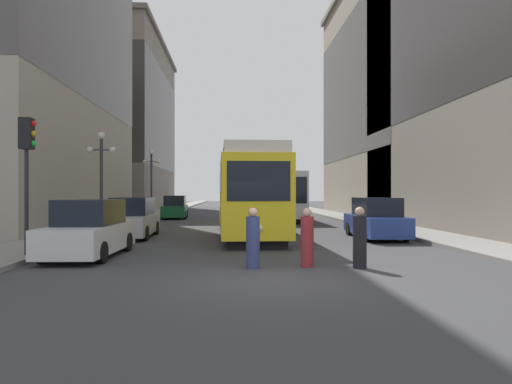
{
  "coord_description": "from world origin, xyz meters",
  "views": [
    {
      "loc": [
        -0.95,
        -10.44,
        2.03
      ],
      "look_at": [
        -0.06,
        6.12,
        2.06
      ],
      "focal_mm": 31.75,
      "sensor_mm": 36.0,
      "label": 1
    }
  ],
  "objects_px": {
    "streetcar": "(247,191)",
    "pedestrian_crossing_near": "(253,240)",
    "parked_car_left_near": "(133,219)",
    "pedestrian_on_sidewalk": "(307,239)",
    "parked_car_right_far": "(376,219)",
    "transit_bus": "(279,194)",
    "pedestrian_crossing_far": "(360,240)",
    "parked_car_left_mid": "(175,208)",
    "lamp_post_left_far": "(151,173)",
    "lamp_post_left_near": "(101,165)",
    "traffic_light_near_left": "(27,149)",
    "parked_car_left_far": "(90,230)"
  },
  "relations": [
    {
      "from": "lamp_post_left_far",
      "to": "parked_car_left_near",
      "type": "bearing_deg",
      "value": -83.07
    },
    {
      "from": "parked_car_right_far",
      "to": "lamp_post_left_far",
      "type": "bearing_deg",
      "value": -50.99
    },
    {
      "from": "traffic_light_near_left",
      "to": "parked_car_left_near",
      "type": "bearing_deg",
      "value": 76.18
    },
    {
      "from": "streetcar",
      "to": "pedestrian_crossing_near",
      "type": "height_order",
      "value": "streetcar"
    },
    {
      "from": "parked_car_left_near",
      "to": "pedestrian_on_sidewalk",
      "type": "distance_m",
      "value": 10.82
    },
    {
      "from": "parked_car_right_far",
      "to": "transit_bus",
      "type": "bearing_deg",
      "value": -77.62
    },
    {
      "from": "transit_bus",
      "to": "lamp_post_left_near",
      "type": "height_order",
      "value": "lamp_post_left_near"
    },
    {
      "from": "traffic_light_near_left",
      "to": "streetcar",
      "type": "bearing_deg",
      "value": 47.98
    },
    {
      "from": "streetcar",
      "to": "parked_car_left_mid",
      "type": "relative_size",
      "value": 2.58
    },
    {
      "from": "parked_car_left_near",
      "to": "parked_car_left_far",
      "type": "height_order",
      "value": "same"
    },
    {
      "from": "traffic_light_near_left",
      "to": "lamp_post_left_near",
      "type": "relative_size",
      "value": 0.85
    },
    {
      "from": "parked_car_left_mid",
      "to": "pedestrian_crossing_far",
      "type": "relative_size",
      "value": 2.94
    },
    {
      "from": "parked_car_left_mid",
      "to": "parked_car_right_far",
      "type": "relative_size",
      "value": 1.02
    },
    {
      "from": "transit_bus",
      "to": "pedestrian_crossing_near",
      "type": "xyz_separation_m",
      "value": [
        -3.02,
        -22.32,
        -1.18
      ]
    },
    {
      "from": "transit_bus",
      "to": "pedestrian_crossing_far",
      "type": "height_order",
      "value": "transit_bus"
    },
    {
      "from": "streetcar",
      "to": "pedestrian_crossing_far",
      "type": "relative_size",
      "value": 7.59
    },
    {
      "from": "parked_car_left_far",
      "to": "traffic_light_near_left",
      "type": "xyz_separation_m",
      "value": [
        -1.68,
        -0.59,
        2.51
      ]
    },
    {
      "from": "pedestrian_crossing_near",
      "to": "parked_car_left_far",
      "type": "bearing_deg",
      "value": 125.0
    },
    {
      "from": "parked_car_left_near",
      "to": "lamp_post_left_far",
      "type": "distance_m",
      "value": 15.99
    },
    {
      "from": "parked_car_left_mid",
      "to": "traffic_light_near_left",
      "type": "height_order",
      "value": "traffic_light_near_left"
    },
    {
      "from": "parked_car_left_near",
      "to": "parked_car_left_far",
      "type": "bearing_deg",
      "value": -90.8
    },
    {
      "from": "parked_car_left_mid",
      "to": "lamp_post_left_near",
      "type": "bearing_deg",
      "value": -100.54
    },
    {
      "from": "parked_car_left_near",
      "to": "lamp_post_left_far",
      "type": "xyz_separation_m",
      "value": [
        -1.9,
        15.63,
        2.81
      ]
    },
    {
      "from": "traffic_light_near_left",
      "to": "parked_car_right_far",
      "type": "bearing_deg",
      "value": 24.66
    },
    {
      "from": "pedestrian_on_sidewalk",
      "to": "lamp_post_left_far",
      "type": "relative_size",
      "value": 0.3
    },
    {
      "from": "streetcar",
      "to": "pedestrian_on_sidewalk",
      "type": "xyz_separation_m",
      "value": [
        1.32,
        -9.46,
        -1.35
      ]
    },
    {
      "from": "transit_bus",
      "to": "traffic_light_near_left",
      "type": "relative_size",
      "value": 2.82
    },
    {
      "from": "parked_car_left_far",
      "to": "pedestrian_crossing_near",
      "type": "distance_m",
      "value": 5.69
    },
    {
      "from": "streetcar",
      "to": "lamp_post_left_near",
      "type": "xyz_separation_m",
      "value": [
        -7.18,
        0.86,
        1.3
      ]
    },
    {
      "from": "lamp_post_left_far",
      "to": "traffic_light_near_left",
      "type": "bearing_deg",
      "value": -89.45
    },
    {
      "from": "pedestrian_crossing_far",
      "to": "traffic_light_near_left",
      "type": "xyz_separation_m",
      "value": [
        -9.66,
        2.05,
        2.59
      ]
    },
    {
      "from": "transit_bus",
      "to": "parked_car_left_near",
      "type": "distance_m",
      "value": 15.83
    },
    {
      "from": "transit_bus",
      "to": "parked_car_left_near",
      "type": "relative_size",
      "value": 2.44
    },
    {
      "from": "parked_car_left_near",
      "to": "pedestrian_crossing_near",
      "type": "distance_m",
      "value": 10.15
    },
    {
      "from": "transit_bus",
      "to": "parked_car_left_near",
      "type": "bearing_deg",
      "value": -121.43
    },
    {
      "from": "pedestrian_crossing_near",
      "to": "pedestrian_crossing_far",
      "type": "height_order",
      "value": "pedestrian_crossing_far"
    },
    {
      "from": "streetcar",
      "to": "transit_bus",
      "type": "xyz_separation_m",
      "value": [
        2.84,
        12.66,
        -0.15
      ]
    },
    {
      "from": "transit_bus",
      "to": "parked_car_left_far",
      "type": "height_order",
      "value": "transit_bus"
    },
    {
      "from": "streetcar",
      "to": "traffic_light_near_left",
      "type": "distance_m",
      "value": 10.47
    },
    {
      "from": "pedestrian_on_sidewalk",
      "to": "lamp_post_left_near",
      "type": "relative_size",
      "value": 0.33
    },
    {
      "from": "pedestrian_crossing_far",
      "to": "traffic_light_near_left",
      "type": "distance_m",
      "value": 10.21
    },
    {
      "from": "parked_car_left_near",
      "to": "pedestrian_on_sidewalk",
      "type": "xyz_separation_m",
      "value": [
        6.6,
        -8.57,
        -0.09
      ]
    },
    {
      "from": "parked_car_right_far",
      "to": "lamp_post_left_far",
      "type": "distance_m",
      "value": 21.23
    },
    {
      "from": "parked_car_left_mid",
      "to": "pedestrian_crossing_far",
      "type": "distance_m",
      "value": 25.59
    },
    {
      "from": "streetcar",
      "to": "parked_car_left_near",
      "type": "height_order",
      "value": "streetcar"
    },
    {
      "from": "parked_car_left_mid",
      "to": "traffic_light_near_left",
      "type": "xyz_separation_m",
      "value": [
        -1.68,
        -22.26,
        2.51
      ]
    },
    {
      "from": "lamp_post_left_far",
      "to": "parked_car_right_far",
      "type": "bearing_deg",
      "value": -52.36
    },
    {
      "from": "pedestrian_crossing_far",
      "to": "parked_car_right_far",
      "type": "bearing_deg",
      "value": -112.88
    },
    {
      "from": "lamp_post_left_near",
      "to": "lamp_post_left_far",
      "type": "distance_m",
      "value": 13.89
    },
    {
      "from": "parked_car_left_near",
      "to": "parked_car_right_far",
      "type": "relative_size",
      "value": 1.01
    }
  ]
}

